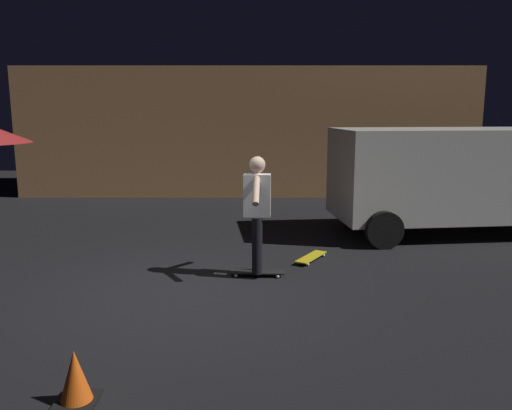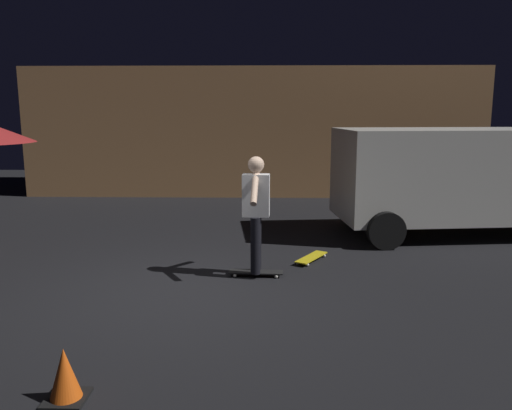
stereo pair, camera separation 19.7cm
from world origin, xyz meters
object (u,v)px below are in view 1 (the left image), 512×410
skateboard_ridden (256,272)px  skater (256,206)px  traffic_cone (74,379)px  skateboard_spare (310,257)px  parked_van (454,174)px

skateboard_ridden → skater: 0.98m
skater → traffic_cone: bearing=-114.4°
skateboard_ridden → skater: bearing=90.0°
skateboard_spare → traffic_cone: bearing=-120.0°
parked_van → traffic_cone: size_ratio=10.40×
skateboard_spare → skater: size_ratio=0.46×
skateboard_spare → traffic_cone: size_ratio=1.68×
skateboard_ridden → skateboard_spare: 1.17m
skater → skateboard_ridden: bearing=-90.0°
skateboard_ridden → traffic_cone: (-1.49, -3.30, 0.16)m
skateboard_ridden → skateboard_spare: same height
skateboard_ridden → skateboard_spare: bearing=42.1°
skater → skateboard_spare: bearing=42.1°
skateboard_spare → traffic_cone: (-2.36, -4.08, 0.16)m
parked_van → skateboard_ridden: bearing=-144.8°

